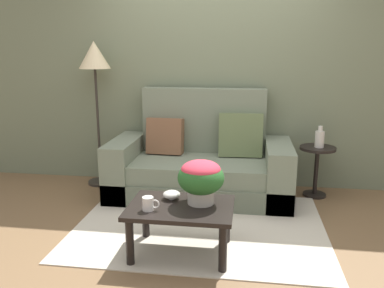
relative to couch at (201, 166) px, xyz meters
The scene contains 11 objects.
ground_plane 0.85m from the couch, 82.98° to the right, with size 14.00×14.00×0.00m, color brown.
wall_back 1.15m from the couch, 78.66° to the left, with size 6.40×0.12×2.75m, color slate.
area_rug 0.89m from the couch, 83.34° to the right, with size 2.24×1.69×0.01m, color beige.
couch is the anchor object (origin of this frame).
coffee_table 1.34m from the couch, 89.75° to the right, with size 0.81×0.58×0.40m.
side_table 1.26m from the couch, ahead, with size 0.38×0.38×0.56m.
floor_lamp 1.65m from the couch, behind, with size 0.36×0.36×1.67m.
potted_plant 1.30m from the couch, 83.07° to the right, with size 0.36×0.36×0.35m.
coffee_mug 1.48m from the couch, 98.48° to the right, with size 0.13×0.08×0.10m.
snack_bowl 1.22m from the couch, 94.26° to the right, with size 0.14×0.14×0.07m.
table_vase 1.31m from the couch, ahead, with size 0.10×0.10×0.23m.
Camera 1 is at (0.41, -3.39, 1.58)m, focal length 37.10 mm.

